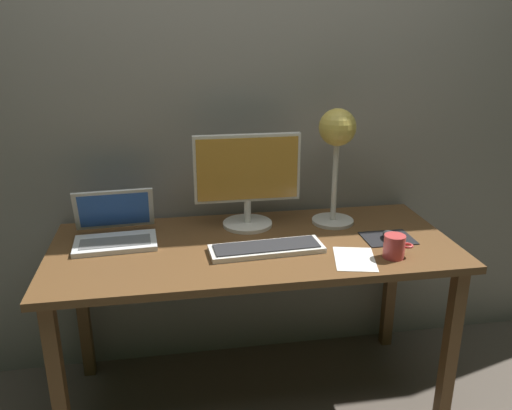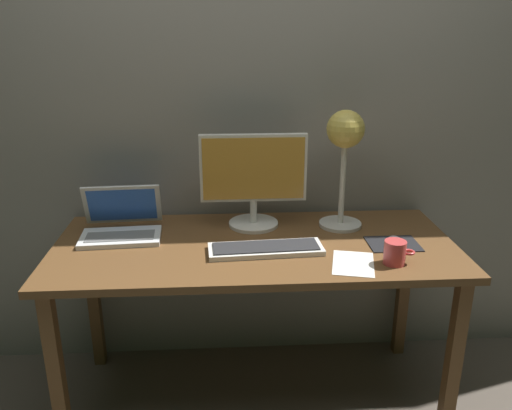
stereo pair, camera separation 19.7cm
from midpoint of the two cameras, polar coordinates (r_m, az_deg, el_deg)
ground_plane at (r=2.47m, az=2.31°, el=-20.18°), size 4.80×4.80×0.00m
back_wall at (r=2.32m, az=1.74°, el=12.57°), size 4.80×0.06×2.60m
desk at (r=2.12m, az=2.55°, el=-6.24°), size 1.60×0.70×0.74m
monitor at (r=2.19m, az=2.29°, el=3.10°), size 0.45×0.21×0.40m
keyboard_main at (r=2.01m, az=3.90°, el=-4.87°), size 0.45×0.17×0.03m
laptop at (r=2.20m, az=-12.06°, el=-1.82°), size 0.33×0.28×0.20m
desk_lamp at (r=2.20m, az=12.28°, el=6.69°), size 0.18×0.18×0.50m
mousepad at (r=2.17m, az=17.34°, el=-4.14°), size 0.20×0.16×0.00m
mouse at (r=2.15m, az=17.63°, el=-3.89°), size 0.06×0.10×0.03m
coffee_mug at (r=1.99m, az=17.80°, el=-5.04°), size 0.11×0.08×0.09m
paper_sheet_near_mouse at (r=1.96m, az=13.47°, el=-6.31°), size 0.19×0.24×0.00m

